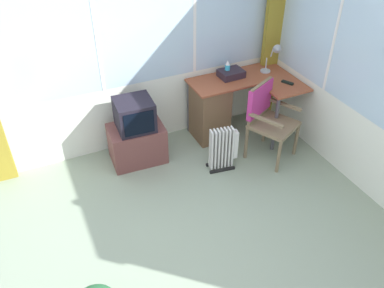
# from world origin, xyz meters

# --- Properties ---
(ground) EXTENTS (5.63, 5.24, 0.06)m
(ground) POSITION_xyz_m (0.00, 0.00, -0.03)
(ground) COLOR gray
(north_window_panel) EXTENTS (4.63, 0.07, 2.78)m
(north_window_panel) POSITION_xyz_m (0.00, 2.15, 1.38)
(north_window_panel) COLOR white
(north_window_panel) RESTS_ON ground
(curtain_corner) EXTENTS (0.24, 0.08, 2.68)m
(curtain_corner) POSITION_xyz_m (2.21, 2.02, 1.34)
(curtain_corner) COLOR olive
(curtain_corner) RESTS_ON ground
(desk) EXTENTS (1.29, 0.91, 0.77)m
(desk) POSITION_xyz_m (1.31, 1.83, 0.42)
(desk) COLOR #984D30
(desk) RESTS_ON ground
(desk_lamp) EXTENTS (0.24, 0.21, 0.37)m
(desk_lamp) POSITION_xyz_m (2.11, 1.79, 1.01)
(desk_lamp) COLOR #B2B7BC
(desk_lamp) RESTS_ON desk
(tv_remote) EXTENTS (0.11, 0.15, 0.02)m
(tv_remote) POSITION_xyz_m (2.10, 1.46, 0.78)
(tv_remote) COLOR black
(tv_remote) RESTS_ON desk
(spray_bottle) EXTENTS (0.06, 0.06, 0.22)m
(spray_bottle) POSITION_xyz_m (1.52, 1.94, 0.87)
(spray_bottle) COLOR #38BAE2
(spray_bottle) RESTS_ON desk
(paper_tray) EXTENTS (0.31, 0.24, 0.09)m
(paper_tray) POSITION_xyz_m (1.56, 1.90, 0.81)
(paper_tray) COLOR #2D222B
(paper_tray) RESTS_ON desk
(wooden_armchair) EXTENTS (0.64, 0.65, 0.94)m
(wooden_armchair) POSITION_xyz_m (1.67, 1.25, 0.59)
(wooden_armchair) COLOR #7A694C
(wooden_armchair) RESTS_ON ground
(tv_on_stand) EXTENTS (0.66, 0.48, 0.82)m
(tv_on_stand) POSITION_xyz_m (0.23, 1.76, 0.36)
(tv_on_stand) COLOR brown
(tv_on_stand) RESTS_ON ground
(space_heater) EXTENTS (0.36, 0.21, 0.55)m
(space_heater) POSITION_xyz_m (1.09, 1.18, 0.28)
(space_heater) COLOR silver
(space_heater) RESTS_ON ground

